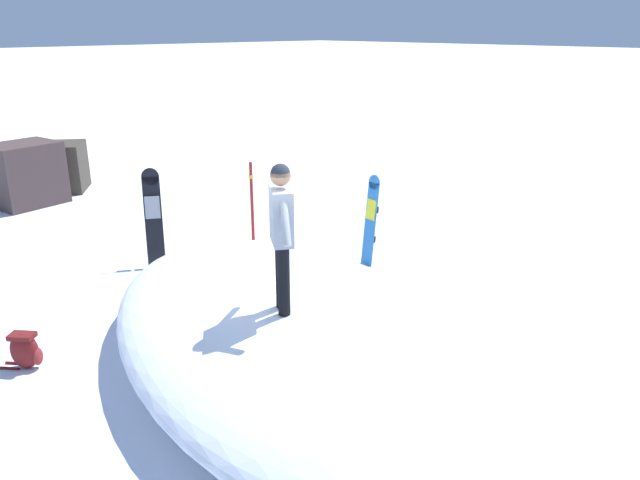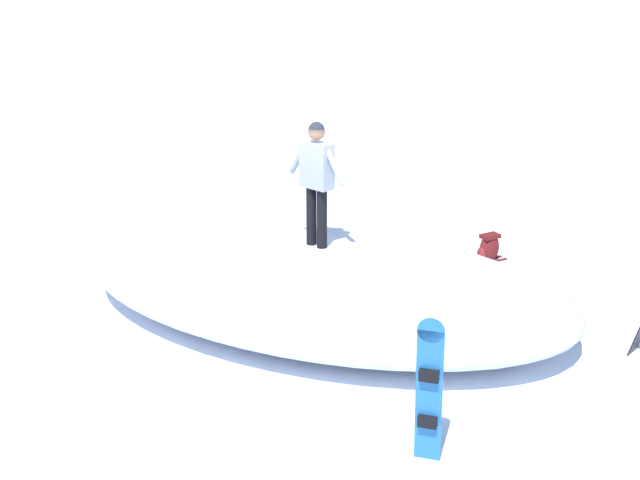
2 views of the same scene
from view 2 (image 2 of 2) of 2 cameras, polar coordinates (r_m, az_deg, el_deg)
ground at (r=11.32m, az=1.02°, el=-5.80°), size 240.00×240.00×0.00m
snow_mound at (r=11.48m, az=-0.04°, el=-2.96°), size 5.76×7.88×0.90m
snowboarder_standing at (r=11.25m, az=-0.23°, el=4.59°), size 0.65×0.90×1.73m
snowboard_secondary_upright at (r=8.21m, az=7.41°, el=-10.04°), size 0.21×0.28×1.61m
backpack_near at (r=13.63m, az=11.40°, el=-0.52°), size 0.47×0.51×0.48m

